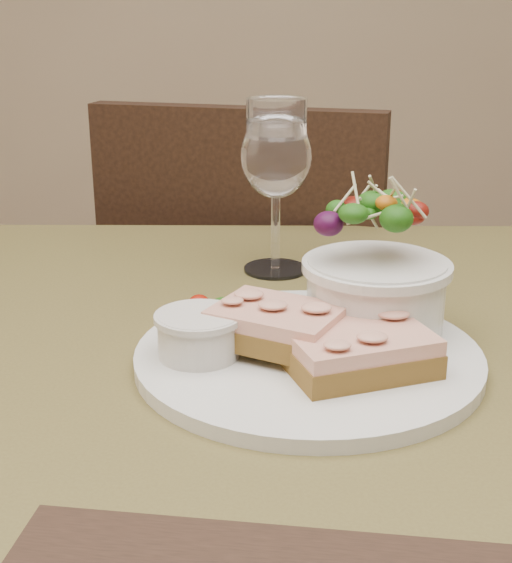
{
  "coord_description": "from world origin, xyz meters",
  "views": [
    {
      "loc": [
        -0.01,
        -0.62,
        1.03
      ],
      "look_at": [
        -0.02,
        0.0,
        0.81
      ],
      "focal_mm": 50.0,
      "sensor_mm": 36.0,
      "label": 1
    }
  ],
  "objects_px": {
    "dinner_plate": "(308,356)",
    "wine_glass": "(276,161)",
    "cafe_table": "(273,449)",
    "chair_far": "(265,435)",
    "sandwich_back": "(277,325)",
    "salad_bowl": "(377,263)",
    "sandwich_front": "(358,350)",
    "ramekin": "(199,333)"
  },
  "relations": [
    {
      "from": "cafe_table",
      "to": "ramekin",
      "type": "height_order",
      "value": "ramekin"
    },
    {
      "from": "sandwich_front",
      "to": "sandwich_back",
      "type": "xyz_separation_m",
      "value": [
        -0.06,
        0.03,
        0.01
      ]
    },
    {
      "from": "cafe_table",
      "to": "dinner_plate",
      "type": "height_order",
      "value": "dinner_plate"
    },
    {
      "from": "cafe_table",
      "to": "salad_bowl",
      "type": "bearing_deg",
      "value": 11.66
    },
    {
      "from": "cafe_table",
      "to": "salad_bowl",
      "type": "relative_size",
      "value": 6.3
    },
    {
      "from": "chair_far",
      "to": "cafe_table",
      "type": "bearing_deg",
      "value": 105.24
    },
    {
      "from": "sandwich_back",
      "to": "salad_bowl",
      "type": "bearing_deg",
      "value": 58.05
    },
    {
      "from": "chair_far",
      "to": "dinner_plate",
      "type": "relative_size",
      "value": 3.15
    },
    {
      "from": "sandwich_front",
      "to": "ramekin",
      "type": "distance_m",
      "value": 0.13
    },
    {
      "from": "ramekin",
      "to": "dinner_plate",
      "type": "bearing_deg",
      "value": 7.34
    },
    {
      "from": "chair_far",
      "to": "ramekin",
      "type": "height_order",
      "value": "chair_far"
    },
    {
      "from": "sandwich_back",
      "to": "ramekin",
      "type": "relative_size",
      "value": 1.88
    },
    {
      "from": "chair_far",
      "to": "wine_glass",
      "type": "height_order",
      "value": "wine_glass"
    },
    {
      "from": "chair_far",
      "to": "sandwich_back",
      "type": "relative_size",
      "value": 7.27
    },
    {
      "from": "sandwich_front",
      "to": "salad_bowl",
      "type": "height_order",
      "value": "salad_bowl"
    },
    {
      "from": "sandwich_front",
      "to": "sandwich_back",
      "type": "distance_m",
      "value": 0.07
    },
    {
      "from": "dinner_plate",
      "to": "sandwich_back",
      "type": "height_order",
      "value": "sandwich_back"
    },
    {
      "from": "chair_far",
      "to": "salad_bowl",
      "type": "bearing_deg",
      "value": 113.43
    },
    {
      "from": "ramekin",
      "to": "salad_bowl",
      "type": "relative_size",
      "value": 0.52
    },
    {
      "from": "chair_far",
      "to": "sandwich_front",
      "type": "bearing_deg",
      "value": 110.45
    },
    {
      "from": "dinner_plate",
      "to": "chair_far",
      "type": "bearing_deg",
      "value": 93.0
    },
    {
      "from": "sandwich_front",
      "to": "chair_far",
      "type": "bearing_deg",
      "value": 76.36
    },
    {
      "from": "cafe_table",
      "to": "ramekin",
      "type": "distance_m",
      "value": 0.15
    },
    {
      "from": "wine_glass",
      "to": "salad_bowl",
      "type": "bearing_deg",
      "value": -66.13
    },
    {
      "from": "cafe_table",
      "to": "wine_glass",
      "type": "relative_size",
      "value": 4.57
    },
    {
      "from": "dinner_plate",
      "to": "sandwich_back",
      "type": "distance_m",
      "value": 0.04
    },
    {
      "from": "sandwich_back",
      "to": "salad_bowl",
      "type": "height_order",
      "value": "salad_bowl"
    },
    {
      "from": "cafe_table",
      "to": "chair_far",
      "type": "height_order",
      "value": "chair_far"
    },
    {
      "from": "sandwich_front",
      "to": "wine_glass",
      "type": "relative_size",
      "value": 0.75
    },
    {
      "from": "sandwich_front",
      "to": "wine_glass",
      "type": "distance_m",
      "value": 0.3
    },
    {
      "from": "chair_far",
      "to": "ramekin",
      "type": "distance_m",
      "value": 0.83
    },
    {
      "from": "dinner_plate",
      "to": "ramekin",
      "type": "xyz_separation_m",
      "value": [
        -0.09,
        -0.01,
        0.03
      ]
    },
    {
      "from": "cafe_table",
      "to": "salad_bowl",
      "type": "xyz_separation_m",
      "value": [
        0.09,
        0.02,
        0.17
      ]
    },
    {
      "from": "wine_glass",
      "to": "ramekin",
      "type": "bearing_deg",
      "value": -104.45
    },
    {
      "from": "ramekin",
      "to": "salad_bowl",
      "type": "xyz_separation_m",
      "value": [
        0.15,
        0.06,
        0.04
      ]
    },
    {
      "from": "dinner_plate",
      "to": "wine_glass",
      "type": "relative_size",
      "value": 1.63
    },
    {
      "from": "dinner_plate",
      "to": "sandwich_front",
      "type": "height_order",
      "value": "sandwich_front"
    },
    {
      "from": "ramekin",
      "to": "salad_bowl",
      "type": "bearing_deg",
      "value": 22.21
    },
    {
      "from": "chair_far",
      "to": "sandwich_back",
      "type": "distance_m",
      "value": 0.82
    },
    {
      "from": "dinner_plate",
      "to": "wine_glass",
      "type": "bearing_deg",
      "value": 95.75
    },
    {
      "from": "cafe_table",
      "to": "wine_glass",
      "type": "bearing_deg",
      "value": 89.04
    },
    {
      "from": "chair_far",
      "to": "dinner_plate",
      "type": "bearing_deg",
      "value": 107.61
    }
  ]
}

